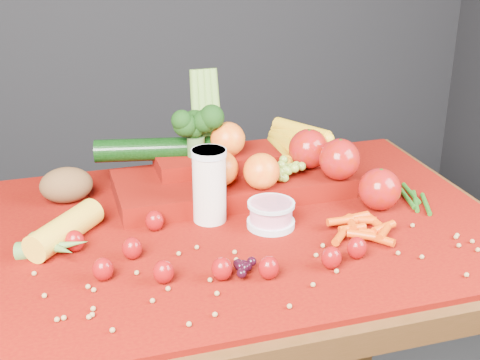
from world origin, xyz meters
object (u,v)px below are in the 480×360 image
object	(u,v)px
table	(243,267)
milk_glass	(209,183)
produce_mound	(248,166)
yogurt_bowl	(271,214)

from	to	relation	value
table	milk_glass	world-z (taller)	milk_glass
milk_glass	produce_mound	size ratio (longest dim) A/B	0.25
table	yogurt_bowl	distance (m)	0.15
table	milk_glass	size ratio (longest dim) A/B	7.05
produce_mound	yogurt_bowl	bearing A→B (deg)	-92.49
milk_glass	yogurt_bowl	size ratio (longest dim) A/B	1.59
milk_glass	produce_mound	bearing A→B (deg)	43.87
yogurt_bowl	table	bearing A→B (deg)	147.59
table	produce_mound	size ratio (longest dim) A/B	1.78
milk_glass	yogurt_bowl	bearing A→B (deg)	-29.93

